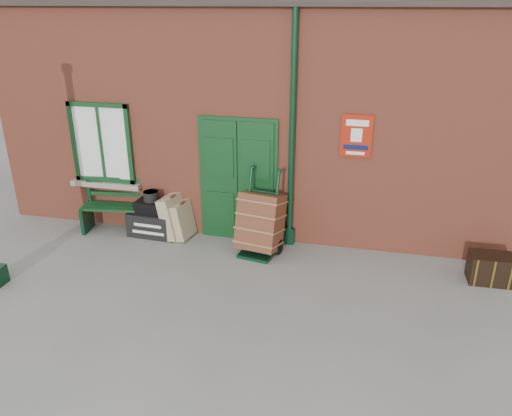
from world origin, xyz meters
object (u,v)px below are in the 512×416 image
(houdini_trunk, at_px, (154,223))
(porter_trolley, at_px, (260,222))
(bench, at_px, (128,205))
(dark_trunk, at_px, (490,268))

(houdini_trunk, height_order, porter_trolley, porter_trolley)
(bench, height_order, porter_trolley, porter_trolley)
(dark_trunk, bearing_deg, bench, 174.14)
(houdini_trunk, xyz_separation_m, dark_trunk, (5.80, -0.40, 0.00))
(bench, distance_m, houdini_trunk, 0.62)
(porter_trolley, bearing_deg, bench, -176.71)
(houdini_trunk, bearing_deg, porter_trolley, -3.33)
(bench, height_order, houdini_trunk, bench)
(bench, xyz_separation_m, porter_trolley, (2.63, -0.33, 0.04))
(bench, bearing_deg, dark_trunk, -12.26)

